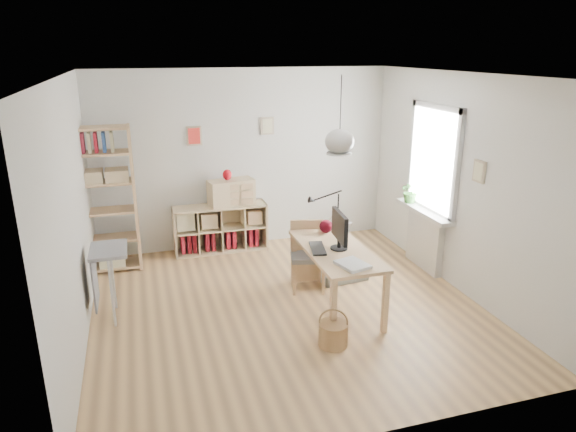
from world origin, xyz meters
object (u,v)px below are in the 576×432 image
object	(u,v)px
desk	(336,256)
cube_shelf	(219,231)
monitor	(340,229)
drawer_chest	(231,192)
tall_bookshelf	(105,194)
chair	(307,251)
storage_chest	(339,261)

from	to	relation	value
desk	cube_shelf	bearing A→B (deg)	114.61
monitor	drawer_chest	bearing A→B (deg)	116.74
cube_shelf	tall_bookshelf	bearing A→B (deg)	-169.81
chair	drawer_chest	distance (m)	1.76
cube_shelf	tall_bookshelf	distance (m)	1.77
storage_chest	drawer_chest	distance (m)	1.96
cube_shelf	desk	bearing A→B (deg)	-65.39
cube_shelf	monitor	bearing A→B (deg)	-64.91
tall_bookshelf	monitor	bearing A→B (deg)	-36.89
chair	storage_chest	size ratio (longest dim) A/B	1.14
chair	monitor	xyz separation A→B (m)	(0.17, -0.63, 0.50)
chair	drawer_chest	xyz separation A→B (m)	(-0.68, 1.57, 0.41)
monitor	tall_bookshelf	bearing A→B (deg)	148.84
monitor	drawer_chest	world-z (taller)	monitor
storage_chest	monitor	bearing A→B (deg)	-119.03
tall_bookshelf	storage_chest	distance (m)	3.30
desk	storage_chest	distance (m)	0.99
storage_chest	desk	bearing A→B (deg)	-121.05
tall_bookshelf	chair	world-z (taller)	tall_bookshelf
monitor	chair	bearing A→B (deg)	110.63
tall_bookshelf	storage_chest	world-z (taller)	tall_bookshelf
cube_shelf	monitor	distance (m)	2.57
desk	cube_shelf	world-z (taller)	desk
desk	drawer_chest	distance (m)	2.35
desk	drawer_chest	world-z (taller)	drawer_chest
desk	drawer_chest	bearing A→B (deg)	110.47
storage_chest	tall_bookshelf	bearing A→B (deg)	153.15
storage_chest	cube_shelf	bearing A→B (deg)	128.74
monitor	storage_chest	bearing A→B (deg)	72.33
desk	storage_chest	bearing A→B (deg)	64.58
desk	monitor	xyz separation A→B (m)	(0.03, -0.01, 0.34)
chair	cube_shelf	bearing A→B (deg)	132.78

